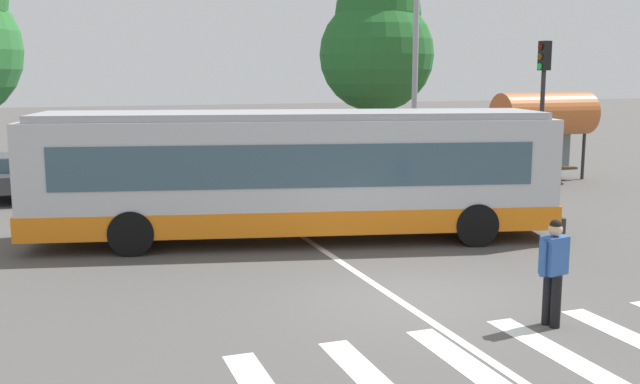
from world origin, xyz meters
The scene contains 15 objects.
ground_plane centered at (0.00, 0.00, 0.00)m, with size 160.00×160.00×0.00m, color #514F4C.
city_transit_bus centered at (-0.47, 5.16, 1.59)m, with size 12.64×5.33×3.06m.
pedestrian_crossing_street centered at (1.49, -2.01, 0.97)m, with size 0.57×0.33×1.72m.
parked_car_charcoal centered at (-7.20, 14.12, 0.77)m, with size 2.27×4.66×1.35m.
parked_car_teal centered at (-4.56, 13.98, 0.77)m, with size 1.98×4.55×1.35m.
parked_car_white centered at (-1.89, 14.07, 0.77)m, with size 1.94×4.53×1.35m.
parked_car_champagne centered at (0.99, 13.61, 0.77)m, with size 2.04×4.59×1.35m.
parked_car_silver centered at (3.48, 14.28, 0.77)m, with size 1.93×4.53×1.35m.
parked_car_red centered at (6.28, 14.13, 0.77)m, with size 1.96×4.54×1.35m.
traffic_light_far_corner centered at (8.61, 8.03, 3.30)m, with size 0.33×0.32×4.93m.
bus_stop_shelter centered at (10.97, 11.04, 2.42)m, with size 3.79×1.54×3.25m.
twin_arm_street_lamp centered at (6.21, 12.04, 5.11)m, with size 5.26×0.32×8.11m.
background_tree_right centered at (7.65, 18.54, 5.26)m, with size 5.01×5.01×8.38m.
crosswalk_painted_stripes centered at (0.14, -2.98, 0.00)m, with size 7.65×2.96×0.01m.
lane_center_line centered at (-0.20, 2.00, 0.00)m, with size 0.16×24.00×0.01m, color silver.
Camera 1 is at (-5.68, -11.13, 3.96)m, focal length 40.83 mm.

